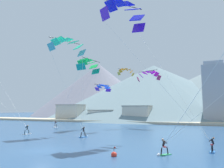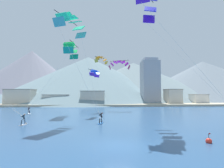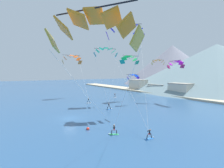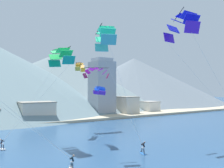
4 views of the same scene
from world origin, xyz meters
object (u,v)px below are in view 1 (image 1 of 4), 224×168
at_px(kitesurfer_far_right, 55,125).
at_px(parafoil_kite_distant_mid_solo, 103,87).
at_px(kitesurfer_near_lead, 213,148).
at_px(kitesurfer_near_trail, 28,131).
at_px(parafoil_kite_far_right, 88,65).
at_px(parafoil_kite_distant_low_drift, 149,75).
at_px(parafoil_kite_near_lead, 125,12).
at_px(parafoil_kite_mid_center, 67,45).
at_px(race_marker_buoy, 114,155).
at_px(kitesurfer_far_left, 163,150).
at_px(parafoil_kite_distant_high_outer, 126,71).
at_px(kitesurfer_mid_center, 84,134).

bearing_deg(kitesurfer_far_right, parafoil_kite_distant_mid_solo, -13.14).
height_order(kitesurfer_near_lead, parafoil_kite_distant_mid_solo, parafoil_kite_distant_mid_solo).
bearing_deg(kitesurfer_near_trail, parafoil_kite_far_right, 73.41).
bearing_deg(parafoil_kite_distant_low_drift, kitesurfer_far_right, -157.23).
height_order(parafoil_kite_near_lead, parafoil_kite_mid_center, parafoil_kite_near_lead).
height_order(parafoil_kite_mid_center, parafoil_kite_distant_mid_solo, parafoil_kite_mid_center).
distance_m(parafoil_kite_far_right, race_marker_buoy, 33.15).
distance_m(kitesurfer_near_trail, parafoil_kite_far_right, 20.34).
bearing_deg(kitesurfer_far_left, race_marker_buoy, -149.83).
bearing_deg(parafoil_kite_mid_center, parafoil_kite_far_right, 100.04).
distance_m(kitesurfer_far_right, parafoil_kite_mid_center, 22.33).
height_order(parafoil_kite_distant_high_outer, parafoil_kite_distant_mid_solo, parafoil_kite_distant_high_outer).
relative_size(kitesurfer_far_left, parafoil_kite_far_right, 0.11).
xyz_separation_m(kitesurfer_mid_center, parafoil_kite_distant_mid_solo, (-1.39, 9.66, 8.45)).
bearing_deg(race_marker_buoy, parafoil_kite_distant_mid_solo, 118.71).
bearing_deg(kitesurfer_mid_center, parafoil_kite_distant_mid_solo, 98.16).
xyz_separation_m(kitesurfer_near_trail, kitesurfer_far_left, (25.34, -8.08, -0.05)).
bearing_deg(kitesurfer_far_right, parafoil_kite_near_lead, -30.55).
relative_size(kitesurfer_mid_center, parafoil_kite_mid_center, 0.11).
xyz_separation_m(parafoil_kite_near_lead, parafoil_kite_distant_mid_solo, (-8.77, 10.46, -10.21)).
distance_m(parafoil_kite_distant_mid_solo, race_marker_buoy, 25.32).
bearing_deg(parafoil_kite_distant_high_outer, parafoil_kite_near_lead, -69.94).
distance_m(parafoil_kite_distant_low_drift, parafoil_kite_distant_mid_solo, 14.49).
bearing_deg(parafoil_kite_near_lead, kitesurfer_far_left, -49.72).
xyz_separation_m(parafoil_kite_distant_high_outer, race_marker_buoy, (10.14, -30.94, -13.68)).
height_order(parafoil_kite_near_lead, race_marker_buoy, parafoil_kite_near_lead).
xyz_separation_m(kitesurfer_far_left, kitesurfer_far_right, (-30.31, 21.87, 0.05)).
relative_size(kitesurfer_near_lead, parafoil_kite_distant_mid_solo, 0.42).
xyz_separation_m(kitesurfer_near_trail, parafoil_kite_distant_mid_solo, (9.82, 10.34, 8.48)).
bearing_deg(kitesurfer_mid_center, parafoil_kite_distant_low_drift, 77.06).
bearing_deg(parafoil_kite_far_right, kitesurfer_far_left, -45.92).
relative_size(parafoil_kite_near_lead, parafoil_kite_distant_high_outer, 5.03).
bearing_deg(parafoil_kite_near_lead, parafoil_kite_distant_mid_solo, 129.99).
bearing_deg(kitesurfer_far_left, parafoil_kite_far_right, 134.08).
height_order(parafoil_kite_near_lead, parafoil_kite_far_right, parafoil_kite_near_lead).
height_order(kitesurfer_mid_center, parafoil_kite_distant_low_drift, parafoil_kite_distant_low_drift).
distance_m(parafoil_kite_mid_center, parafoil_kite_far_right, 11.46).
bearing_deg(parafoil_kite_distant_mid_solo, race_marker_buoy, -61.29).
bearing_deg(parafoil_kite_distant_mid_solo, kitesurfer_far_right, 166.86).
bearing_deg(kitesurfer_mid_center, kitesurfer_near_trail, -176.53).
bearing_deg(parafoil_kite_distant_mid_solo, parafoil_kite_mid_center, -115.83).
relative_size(kitesurfer_near_lead, parafoil_kite_mid_center, 0.11).
relative_size(parafoil_kite_distant_high_outer, parafoil_kite_distant_low_drift, 0.62).
xyz_separation_m(kitesurfer_near_trail, parafoil_kite_mid_center, (6.10, 2.65, 15.87)).
xyz_separation_m(parafoil_kite_distant_mid_solo, race_marker_buoy, (11.40, -20.81, -8.83)).
relative_size(parafoil_kite_mid_center, parafoil_kite_distant_high_outer, 4.13).
distance_m(kitesurfer_far_left, parafoil_kite_distant_mid_solo, 25.55).
height_order(kitesurfer_near_trail, parafoil_kite_distant_high_outer, parafoil_kite_distant_high_outer).
relative_size(kitesurfer_far_right, parafoil_kite_distant_mid_solo, 0.42).
height_order(parafoil_kite_mid_center, parafoil_kite_distant_high_outer, parafoil_kite_mid_center).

